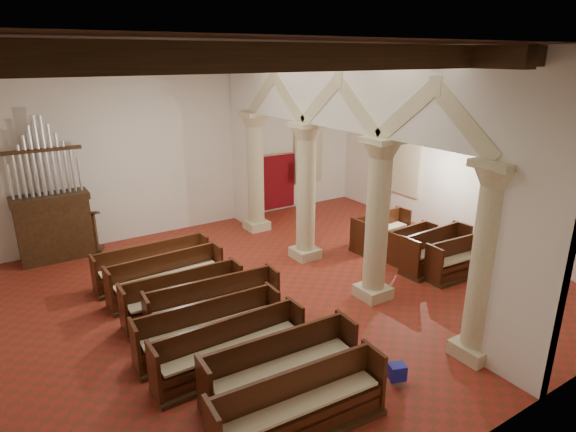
# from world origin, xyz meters

# --- Properties ---
(floor) EXTENTS (14.00, 14.00, 0.00)m
(floor) POSITION_xyz_m (0.00, 0.00, 0.00)
(floor) COLOR maroon
(floor) RESTS_ON ground
(ceiling) EXTENTS (14.00, 14.00, 0.00)m
(ceiling) POSITION_xyz_m (0.00, 0.00, 6.00)
(ceiling) COLOR black
(ceiling) RESTS_ON wall_back
(wall_back) EXTENTS (14.00, 0.02, 6.00)m
(wall_back) POSITION_xyz_m (0.00, 6.00, 3.00)
(wall_back) COLOR white
(wall_back) RESTS_ON floor
(wall_front) EXTENTS (14.00, 0.02, 6.00)m
(wall_front) POSITION_xyz_m (0.00, -6.00, 3.00)
(wall_front) COLOR white
(wall_front) RESTS_ON floor
(wall_right) EXTENTS (0.02, 12.00, 6.00)m
(wall_right) POSITION_xyz_m (7.00, 0.00, 3.00)
(wall_right) COLOR white
(wall_right) RESTS_ON floor
(ceiling_beams) EXTENTS (13.80, 11.80, 0.30)m
(ceiling_beams) POSITION_xyz_m (0.00, 0.00, 5.82)
(ceiling_beams) COLOR #3F2A14
(ceiling_beams) RESTS_ON wall_back
(arcade) EXTENTS (0.90, 11.90, 6.00)m
(arcade) POSITION_xyz_m (1.80, 0.00, 3.56)
(arcade) COLOR beige
(arcade) RESTS_ON floor
(window_right_a) EXTENTS (0.03, 1.00, 2.20)m
(window_right_a) POSITION_xyz_m (6.98, -1.50, 2.20)
(window_right_a) COLOR #2B614D
(window_right_a) RESTS_ON wall_right
(window_right_b) EXTENTS (0.03, 1.00, 2.20)m
(window_right_b) POSITION_xyz_m (6.98, 2.50, 2.20)
(window_right_b) COLOR #2B614D
(window_right_b) RESTS_ON wall_right
(window_back) EXTENTS (1.00, 0.03, 2.20)m
(window_back) POSITION_xyz_m (5.00, 5.98, 2.20)
(window_back) COLOR #2B614D
(window_back) RESTS_ON wall_back
(pipe_organ) EXTENTS (2.10, 0.85, 4.40)m
(pipe_organ) POSITION_xyz_m (-4.50, 5.50, 1.37)
(pipe_organ) COLOR #3F2A14
(pipe_organ) RESTS_ON floor
(lectern) EXTENTS (0.68, 0.72, 1.39)m
(lectern) POSITION_xyz_m (-3.47, 5.49, 0.58)
(lectern) COLOR #3C2413
(lectern) RESTS_ON floor
(dossal_curtain) EXTENTS (1.80, 0.07, 2.17)m
(dossal_curtain) POSITION_xyz_m (3.50, 5.92, 1.17)
(dossal_curtain) COLOR maroon
(dossal_curtain) RESTS_ON floor
(processional_banner) EXTENTS (0.47, 0.60, 2.08)m
(processional_banner) POSITION_xyz_m (4.41, 5.30, 0.75)
(processional_banner) COLOR #3F2A14
(processional_banner) RESTS_ON floor
(hymnal_box_a) EXTENTS (0.37, 0.33, 0.30)m
(hymnal_box_a) POSITION_xyz_m (-0.14, -4.28, 0.25)
(hymnal_box_a) COLOR navy
(hymnal_box_a) RESTS_ON floor
(hymnal_box_b) EXTENTS (0.34, 0.31, 0.27)m
(hymnal_box_b) POSITION_xyz_m (-1.40, -3.38, 0.24)
(hymnal_box_b) COLOR navy
(hymnal_box_b) RESTS_ON floor
(hymnal_box_c) EXTENTS (0.32, 0.27, 0.32)m
(hymnal_box_c) POSITION_xyz_m (-1.78, -0.48, 0.26)
(hymnal_box_c) COLOR navy
(hymnal_box_c) RESTS_ON floor
(tube_heater_a) EXTENTS (1.05, 0.40, 0.11)m
(tube_heater_a) POSITION_xyz_m (-3.24, -3.93, 0.16)
(tube_heater_a) COLOR silver
(tube_heater_a) RESTS_ON floor
(tube_heater_b) EXTENTS (0.92, 0.15, 0.09)m
(tube_heater_b) POSITION_xyz_m (-2.43, -3.05, 0.16)
(tube_heater_b) COLOR white
(tube_heater_b) RESTS_ON floor
(nave_pew_0) EXTENTS (3.05, 0.92, 1.12)m
(nave_pew_0) POSITION_xyz_m (-2.36, -4.34, 0.37)
(nave_pew_0) COLOR #3F2A14
(nave_pew_0) RESTS_ON floor
(nave_pew_1) EXTENTS (2.97, 0.91, 1.14)m
(nave_pew_1) POSITION_xyz_m (-2.10, -3.34, 0.38)
(nave_pew_1) COLOR #3F2A14
(nave_pew_1) RESTS_ON floor
(nave_pew_2) EXTENTS (3.04, 0.72, 1.06)m
(nave_pew_2) POSITION_xyz_m (-2.57, -2.29, 0.35)
(nave_pew_2) COLOR #3F2A14
(nave_pew_2) RESTS_ON floor
(nave_pew_3) EXTENTS (3.07, 0.84, 1.07)m
(nave_pew_3) POSITION_xyz_m (-2.63, -1.41, 0.35)
(nave_pew_3) COLOR #3F2A14
(nave_pew_3) RESTS_ON floor
(nave_pew_4) EXTENTS (3.10, 0.93, 1.08)m
(nave_pew_4) POSITION_xyz_m (-2.12, -0.53, 0.36)
(nave_pew_4) COLOR #3F2A14
(nave_pew_4) RESTS_ON floor
(nave_pew_5) EXTENTS (2.80, 0.81, 1.12)m
(nave_pew_5) POSITION_xyz_m (-2.59, 0.12, 0.37)
(nave_pew_5) COLOR #3F2A14
(nave_pew_5) RESTS_ON floor
(nave_pew_6) EXTENTS (2.94, 0.82, 1.08)m
(nave_pew_6) POSITION_xyz_m (-2.54, 1.39, 0.36)
(nave_pew_6) COLOR #3F2A14
(nave_pew_6) RESTS_ON floor
(nave_pew_7) EXTENTS (3.06, 0.74, 1.05)m
(nave_pew_7) POSITION_xyz_m (-2.58, 2.38, 0.35)
(nave_pew_7) COLOR #3F2A14
(nave_pew_7) RESTS_ON floor
(aisle_pew_0) EXTENTS (1.99, 0.83, 1.07)m
(aisle_pew_0) POSITION_xyz_m (4.57, -1.88, 0.36)
(aisle_pew_0) COLOR #3F2A14
(aisle_pew_0) RESTS_ON floor
(aisle_pew_1) EXTENTS (2.34, 0.86, 1.15)m
(aisle_pew_1) POSITION_xyz_m (4.49, -1.19, 0.39)
(aisle_pew_1) COLOR #3F2A14
(aisle_pew_1) RESTS_ON floor
(aisle_pew_2) EXTENTS (1.74, 0.78, 1.00)m
(aisle_pew_2) POSITION_xyz_m (4.41, -0.30, 0.34)
(aisle_pew_2) COLOR #3F2A14
(aisle_pew_2) RESTS_ON floor
(aisle_pew_3) EXTENTS (2.14, 0.85, 1.10)m
(aisle_pew_3) POSITION_xyz_m (4.34, 0.92, 0.37)
(aisle_pew_3) COLOR #3F2A14
(aisle_pew_3) RESTS_ON floor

